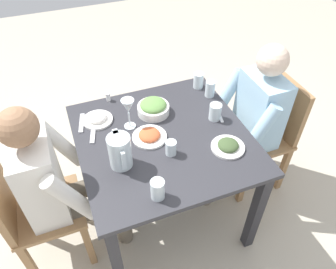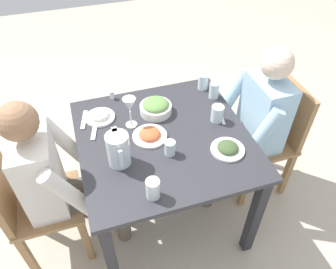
% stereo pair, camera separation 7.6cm
% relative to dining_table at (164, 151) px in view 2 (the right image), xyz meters
% --- Properties ---
extents(ground_plane, '(8.00, 8.00, 0.00)m').
position_rel_dining_table_xyz_m(ground_plane, '(0.00, 0.00, -0.64)').
color(ground_plane, '#B7AD99').
extents(dining_table, '(0.97, 0.97, 0.75)m').
position_rel_dining_table_xyz_m(dining_table, '(0.00, 0.00, 0.00)').
color(dining_table, '#2D2D33').
rests_on(dining_table, ground_plane).
extents(chair_near, '(0.40, 0.40, 0.87)m').
position_rel_dining_table_xyz_m(chair_near, '(0.02, -0.81, -0.14)').
color(chair_near, '#997047').
rests_on(chair_near, ground_plane).
extents(chair_far, '(0.40, 0.40, 0.87)m').
position_rel_dining_table_xyz_m(chair_far, '(-0.06, 0.81, -0.14)').
color(chair_far, '#997047').
rests_on(chair_far, ground_plane).
extents(diner_near, '(0.48, 0.53, 1.17)m').
position_rel_dining_table_xyz_m(diner_near, '(0.02, -0.61, 0.00)').
color(diner_near, silver).
rests_on(diner_near, ground_plane).
extents(diner_far, '(0.48, 0.53, 1.17)m').
position_rel_dining_table_xyz_m(diner_far, '(-0.06, 0.61, 0.00)').
color(diner_far, '#9EC6E0').
rests_on(diner_far, ground_plane).
extents(water_pitcher, '(0.16, 0.12, 0.19)m').
position_rel_dining_table_xyz_m(water_pitcher, '(0.12, -0.28, 0.21)').
color(water_pitcher, silver).
rests_on(water_pitcher, dining_table).
extents(salad_bowl, '(0.20, 0.20, 0.09)m').
position_rel_dining_table_xyz_m(salad_bowl, '(-0.23, 0.02, 0.16)').
color(salad_bowl, white).
rests_on(salad_bowl, dining_table).
extents(plate_rice_curry, '(0.20, 0.20, 0.05)m').
position_rel_dining_table_xyz_m(plate_rice_curry, '(-0.02, -0.08, 0.13)').
color(plate_rice_curry, white).
rests_on(plate_rice_curry, dining_table).
extents(plate_dolmas, '(0.19, 0.19, 0.05)m').
position_rel_dining_table_xyz_m(plate_dolmas, '(0.21, 0.30, 0.13)').
color(plate_dolmas, white).
rests_on(plate_dolmas, dining_table).
extents(plate_yoghurt, '(0.18, 0.18, 0.05)m').
position_rel_dining_table_xyz_m(plate_yoghurt, '(-0.27, -0.32, 0.13)').
color(plate_yoghurt, white).
rests_on(plate_yoghurt, dining_table).
extents(water_glass_near_right, '(0.06, 0.06, 0.11)m').
position_rel_dining_table_xyz_m(water_glass_near_right, '(-0.26, 0.42, 0.17)').
color(water_glass_near_right, silver).
rests_on(water_glass_near_right, dining_table).
extents(water_glass_far_left, '(0.06, 0.06, 0.09)m').
position_rel_dining_table_xyz_m(water_glass_far_left, '(0.14, -0.01, 0.16)').
color(water_glass_far_left, silver).
rests_on(water_glass_far_left, dining_table).
extents(water_glass_far_right, '(0.07, 0.07, 0.11)m').
position_rel_dining_table_xyz_m(water_glass_far_right, '(-0.38, 0.40, 0.17)').
color(water_glass_far_right, silver).
rests_on(water_glass_far_right, dining_table).
extents(water_glass_center, '(0.07, 0.07, 0.11)m').
position_rel_dining_table_xyz_m(water_glass_center, '(0.38, -0.17, 0.17)').
color(water_glass_center, silver).
rests_on(water_glass_center, dining_table).
extents(water_glass_by_pitcher, '(0.07, 0.07, 0.10)m').
position_rel_dining_table_xyz_m(water_glass_by_pitcher, '(-0.04, 0.35, 0.17)').
color(water_glass_by_pitcher, silver).
rests_on(water_glass_by_pitcher, dining_table).
extents(wine_glass, '(0.08, 0.08, 0.20)m').
position_rel_dining_table_xyz_m(wine_glass, '(-0.15, -0.15, 0.26)').
color(wine_glass, silver).
rests_on(wine_glass, dining_table).
extents(salt_shaker, '(0.03, 0.03, 0.05)m').
position_rel_dining_table_xyz_m(salt_shaker, '(-0.45, -0.21, 0.14)').
color(salt_shaker, white).
rests_on(salt_shaker, dining_table).
extents(fork_near, '(0.17, 0.07, 0.01)m').
position_rel_dining_table_xyz_m(fork_near, '(-0.17, -0.37, 0.12)').
color(fork_near, silver).
rests_on(fork_near, dining_table).
extents(knife_near, '(0.18, 0.06, 0.01)m').
position_rel_dining_table_xyz_m(knife_near, '(-0.07, 0.39, 0.12)').
color(knife_near, silver).
rests_on(knife_near, dining_table).
extents(fork_far, '(0.17, 0.06, 0.01)m').
position_rel_dining_table_xyz_m(fork_far, '(-0.28, -0.42, 0.12)').
color(fork_far, silver).
rests_on(fork_far, dining_table).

